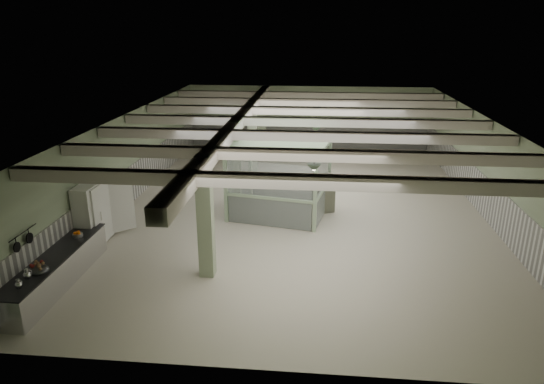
# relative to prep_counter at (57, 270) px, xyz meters

# --- Properties ---
(floor) EXTENTS (20.00, 20.00, 0.00)m
(floor) POSITION_rel_prep_counter_xyz_m (6.54, 7.00, -0.46)
(floor) COLOR beige
(floor) RESTS_ON ground
(ceiling) EXTENTS (14.00, 20.00, 0.02)m
(ceiling) POSITION_rel_prep_counter_xyz_m (6.54, 7.00, 3.14)
(ceiling) COLOR silver
(ceiling) RESTS_ON wall_back
(wall_back) EXTENTS (14.00, 0.02, 3.60)m
(wall_back) POSITION_rel_prep_counter_xyz_m (6.54, 17.00, 1.34)
(wall_back) COLOR #ABC29B
(wall_back) RESTS_ON floor
(wall_front) EXTENTS (14.00, 0.02, 3.60)m
(wall_front) POSITION_rel_prep_counter_xyz_m (6.54, -3.00, 1.34)
(wall_front) COLOR #ABC29B
(wall_front) RESTS_ON floor
(wall_left) EXTENTS (0.02, 20.00, 3.60)m
(wall_left) POSITION_rel_prep_counter_xyz_m (-0.46, 7.00, 1.34)
(wall_left) COLOR #ABC29B
(wall_left) RESTS_ON floor
(wall_right) EXTENTS (0.02, 20.00, 3.60)m
(wall_right) POSITION_rel_prep_counter_xyz_m (13.54, 7.00, 1.34)
(wall_right) COLOR #ABC29B
(wall_right) RESTS_ON floor
(wainscot_left) EXTENTS (0.05, 19.90, 1.50)m
(wainscot_left) POSITION_rel_prep_counter_xyz_m (-0.43, 7.00, 0.29)
(wainscot_left) COLOR silver
(wainscot_left) RESTS_ON floor
(wainscot_right) EXTENTS (0.05, 19.90, 1.50)m
(wainscot_right) POSITION_rel_prep_counter_xyz_m (13.52, 7.00, 0.29)
(wainscot_right) COLOR silver
(wainscot_right) RESTS_ON floor
(wainscot_back) EXTENTS (13.90, 0.05, 1.50)m
(wainscot_back) POSITION_rel_prep_counter_xyz_m (6.54, 16.98, 0.29)
(wainscot_back) COLOR silver
(wainscot_back) RESTS_ON floor
(girder) EXTENTS (0.45, 19.90, 0.40)m
(girder) POSITION_rel_prep_counter_xyz_m (4.04, 7.00, 2.92)
(girder) COLOR beige
(girder) RESTS_ON ceiling
(beam_a) EXTENTS (13.90, 0.35, 0.32)m
(beam_a) POSITION_rel_prep_counter_xyz_m (6.54, -0.50, 2.96)
(beam_a) COLOR beige
(beam_a) RESTS_ON ceiling
(beam_b) EXTENTS (13.90, 0.35, 0.32)m
(beam_b) POSITION_rel_prep_counter_xyz_m (6.54, 2.00, 2.96)
(beam_b) COLOR beige
(beam_b) RESTS_ON ceiling
(beam_c) EXTENTS (13.90, 0.35, 0.32)m
(beam_c) POSITION_rel_prep_counter_xyz_m (6.54, 4.50, 2.96)
(beam_c) COLOR beige
(beam_c) RESTS_ON ceiling
(beam_d) EXTENTS (13.90, 0.35, 0.32)m
(beam_d) POSITION_rel_prep_counter_xyz_m (6.54, 7.00, 2.96)
(beam_d) COLOR beige
(beam_d) RESTS_ON ceiling
(beam_e) EXTENTS (13.90, 0.35, 0.32)m
(beam_e) POSITION_rel_prep_counter_xyz_m (6.54, 9.50, 2.96)
(beam_e) COLOR beige
(beam_e) RESTS_ON ceiling
(beam_f) EXTENTS (13.90, 0.35, 0.32)m
(beam_f) POSITION_rel_prep_counter_xyz_m (6.54, 12.00, 2.96)
(beam_f) COLOR beige
(beam_f) RESTS_ON ceiling
(beam_g) EXTENTS (13.90, 0.35, 0.32)m
(beam_g) POSITION_rel_prep_counter_xyz_m (6.54, 14.50, 2.96)
(beam_g) COLOR beige
(beam_g) RESTS_ON ceiling
(column_a) EXTENTS (0.42, 0.42, 3.60)m
(column_a) POSITION_rel_prep_counter_xyz_m (4.04, 1.00, 1.34)
(column_a) COLOR #98A887
(column_a) RESTS_ON floor
(column_b) EXTENTS (0.42, 0.42, 3.60)m
(column_b) POSITION_rel_prep_counter_xyz_m (4.04, 6.00, 1.34)
(column_b) COLOR #98A887
(column_b) RESTS_ON floor
(column_c) EXTENTS (0.42, 0.42, 3.60)m
(column_c) POSITION_rel_prep_counter_xyz_m (4.04, 11.00, 1.34)
(column_c) COLOR #98A887
(column_c) RESTS_ON floor
(column_d) EXTENTS (0.42, 0.42, 3.60)m
(column_d) POSITION_rel_prep_counter_xyz_m (4.04, 15.00, 1.34)
(column_d) COLOR #98A887
(column_d) RESTS_ON floor
(hook_rail) EXTENTS (0.02, 1.20, 0.02)m
(hook_rail) POSITION_rel_prep_counter_xyz_m (-0.39, -0.60, 1.39)
(hook_rail) COLOR black
(hook_rail) RESTS_ON wall_left
(pendant_front) EXTENTS (0.44, 0.44, 0.22)m
(pendant_front) POSITION_rel_prep_counter_xyz_m (7.04, 2.00, 2.59)
(pendant_front) COLOR #2F3F2F
(pendant_front) RESTS_ON ceiling
(pendant_mid) EXTENTS (0.44, 0.44, 0.22)m
(pendant_mid) POSITION_rel_prep_counter_xyz_m (7.04, 7.50, 2.59)
(pendant_mid) COLOR #2F3F2F
(pendant_mid) RESTS_ON ceiling
(pendant_back) EXTENTS (0.44, 0.44, 0.22)m
(pendant_back) POSITION_rel_prep_counter_xyz_m (7.04, 12.50, 2.59)
(pendant_back) COLOR #2F3F2F
(pendant_back) RESTS_ON ceiling
(prep_counter) EXTENTS (0.82, 4.71, 0.91)m
(prep_counter) POSITION_rel_prep_counter_xyz_m (0.00, 0.00, 0.00)
(prep_counter) COLOR silver
(prep_counter) RESTS_ON floor
(pitcher_near) EXTENTS (0.27, 0.28, 0.29)m
(pitcher_near) POSITION_rel_prep_counter_xyz_m (0.01, -1.31, 0.58)
(pitcher_near) COLOR silver
(pitcher_near) RESTS_ON prep_counter
(pitcher_far) EXTENTS (0.22, 0.24, 0.26)m
(pitcher_far) POSITION_rel_prep_counter_xyz_m (0.06, -1.77, 0.57)
(pitcher_far) COLOR silver
(pitcher_far) RESTS_ON prep_counter
(veg_colander) EXTENTS (0.57, 0.57, 0.23)m
(veg_colander) POSITION_rel_prep_counter_xyz_m (0.06, -0.89, 0.55)
(veg_colander) COLOR #3D3E42
(veg_colander) RESTS_ON prep_counter
(orange_bowl) EXTENTS (0.33, 0.33, 0.10)m
(orange_bowl) POSITION_rel_prep_counter_xyz_m (0.04, 1.28, 0.49)
(orange_bowl) COLOR #B2B2B7
(orange_bowl) RESTS_ON prep_counter
(skillet_near) EXTENTS (0.04, 0.27, 0.27)m
(skillet_near) POSITION_rel_prep_counter_xyz_m (-0.34, -1.01, 1.17)
(skillet_near) COLOR black
(skillet_near) RESTS_ON hook_rail
(skillet_far) EXTENTS (0.04, 0.28, 0.28)m
(skillet_far) POSITION_rel_prep_counter_xyz_m (-0.34, -0.45, 1.17)
(skillet_far) COLOR black
(skillet_far) RESTS_ON hook_rail
(walkin_cooler) EXTENTS (1.06, 2.28, 2.09)m
(walkin_cooler) POSITION_rel_prep_counter_xyz_m (-0.08, 3.01, 0.59)
(walkin_cooler) COLOR white
(walkin_cooler) RESTS_ON floor
(guard_booth) EXTENTS (4.07, 3.64, 2.88)m
(guard_booth) POSITION_rel_prep_counter_xyz_m (5.74, 6.06, 1.45)
(guard_booth) COLOR #97B18E
(guard_booth) RESTS_ON floor
(filing_cabinet) EXTENTS (0.71, 0.82, 1.48)m
(filing_cabinet) POSITION_rel_prep_counter_xyz_m (7.52, 6.57, 0.28)
(filing_cabinet) COLOR #5E6151
(filing_cabinet) RESTS_ON floor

